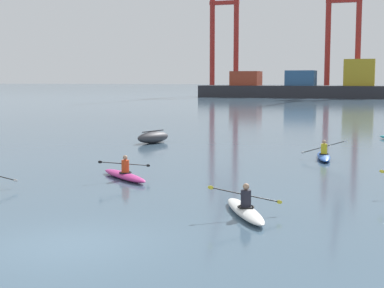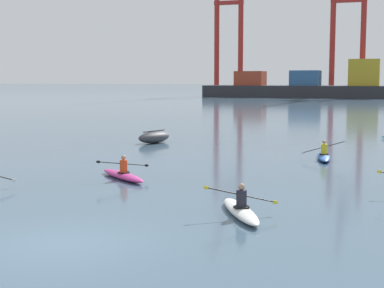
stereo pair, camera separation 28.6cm
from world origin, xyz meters
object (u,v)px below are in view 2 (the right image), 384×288
gantry_crane_west_mid (348,20)px  kayak_blue (324,156)px  container_barge (309,87)px  gantry_crane_west (228,20)px  kayak_white (241,210)px  capsized_dinghy (154,137)px  kayak_magenta (123,175)px

gantry_crane_west_mid → kayak_blue: gantry_crane_west_mid is taller
container_barge → gantry_crane_west: gantry_crane_west is taller
kayak_white → kayak_blue: size_ratio=0.95×
container_barge → kayak_blue: bearing=-82.1°
container_barge → kayak_white: container_barge is taller
gantry_crane_west → kayak_blue: bearing=-72.2°
gantry_crane_west → capsized_dinghy: 103.49m
gantry_crane_west_mid → kayak_blue: 103.30m
container_barge → kayak_blue: container_barge is taller
kayak_white → capsized_dinghy: bearing=120.1°
container_barge → gantry_crane_west_mid: 17.78m
container_barge → gantry_crane_west_mid: gantry_crane_west_mid is taller
kayak_magenta → kayak_blue: bearing=50.0°
gantry_crane_west → gantry_crane_west_mid: bearing=-3.7°
gantry_crane_west → kayak_blue: gantry_crane_west is taller
kayak_blue → kayak_white: bearing=-94.6°
kayak_white → kayak_magenta: bearing=143.0°
gantry_crane_west_mid → kayak_white: bearing=-87.5°
gantry_crane_west_mid → container_barge: bearing=-132.3°
gantry_crane_west → kayak_magenta: 116.17m
container_barge → capsized_dinghy: container_barge is taller
container_barge → kayak_blue: 94.99m
kayak_white → kayak_blue: 12.71m
kayak_blue → gantry_crane_west_mid: bearing=93.4°
gantry_crane_west → kayak_white: gantry_crane_west is taller
container_barge → gantry_crane_west_mid: bearing=47.7°
gantry_crane_west_mid → kayak_white: gantry_crane_west_mid is taller
gantry_crane_west_mid → kayak_blue: bearing=-86.6°
capsized_dinghy → kayak_blue: (10.69, -4.05, -0.18)m
container_barge → kayak_magenta: size_ratio=14.23×
capsized_dinghy → kayak_white: size_ratio=0.86×
gantry_crane_west_mid → capsized_dinghy: 99.21m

